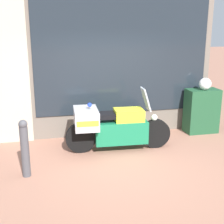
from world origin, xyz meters
TOP-DOWN VIEW (x-y plane):
  - ground_plane at (0.00, 0.00)m, footprint 60.00×60.00m
  - shop_building at (-0.38, 2.00)m, footprint 5.26×0.55m
  - window_display at (0.37, 2.03)m, footprint 3.93×0.30m
  - paramedic_motorcycle at (-0.11, 0.80)m, footprint 2.27×0.83m
  - utility_cabinet at (2.34, 1.47)m, footprint 0.79×0.45m
  - white_helmet at (2.34, 1.40)m, footprint 0.29×0.29m
  - street_bollard at (-1.85, -0.04)m, footprint 0.15×0.15m

SIDE VIEW (x-z plane):
  - ground_plane at x=0.00m, z-range 0.00..0.00m
  - window_display at x=0.37m, z-range -0.51..1.45m
  - street_bollard at x=-1.85m, z-range 0.02..1.07m
  - utility_cabinet at x=2.34m, z-range 0.00..1.09m
  - paramedic_motorcycle at x=-0.11m, z-range -0.12..1.22m
  - white_helmet at x=2.34m, z-range 1.09..1.38m
  - shop_building at x=-0.38m, z-range 0.01..4.06m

